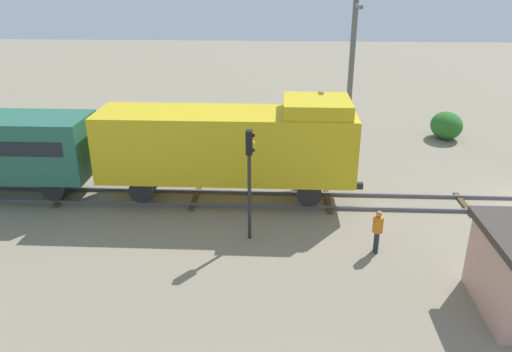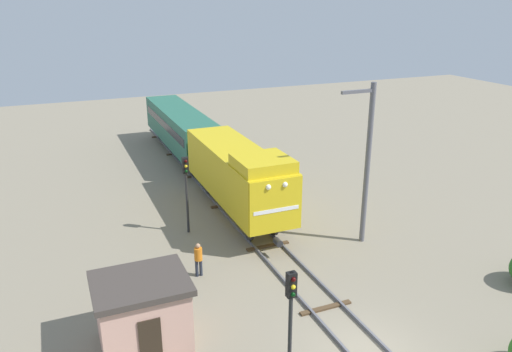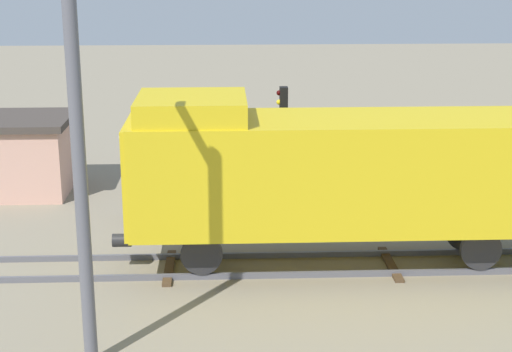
{
  "view_description": "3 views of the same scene",
  "coord_description": "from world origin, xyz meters",
  "px_view_note": "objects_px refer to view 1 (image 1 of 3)",
  "views": [
    {
      "loc": [
        -20.53,
        11.35,
        9.79
      ],
      "look_at": [
        -0.42,
        12.34,
        1.41
      ],
      "focal_mm": 35.0,
      "sensor_mm": 36.0,
      "label": 1
    },
    {
      "loc": [
        -9.69,
        -12.46,
        12.44
      ],
      "look_at": [
        1.04,
        13.2,
        2.49
      ],
      "focal_mm": 35.0,
      "sensor_mm": 36.0,
      "label": 2
    },
    {
      "loc": [
        19.89,
        10.6,
        8.27
      ],
      "look_at": [
        -0.34,
        11.48,
        2.51
      ],
      "focal_mm": 55.0,
      "sensor_mm": 36.0,
      "label": 3
    }
  ],
  "objects_px": {
    "locomotive": "(231,143)",
    "traffic_signal_mid": "(250,166)",
    "catenary_mast": "(351,80)",
    "worker_by_signal": "(378,228)"
  },
  "relations": [
    {
      "from": "locomotive",
      "to": "traffic_signal_mid",
      "type": "relative_size",
      "value": 2.63
    },
    {
      "from": "catenary_mast",
      "to": "traffic_signal_mid",
      "type": "bearing_deg",
      "value": 150.89
    },
    {
      "from": "locomotive",
      "to": "catenary_mast",
      "type": "relative_size",
      "value": 1.35
    },
    {
      "from": "locomotive",
      "to": "catenary_mast",
      "type": "xyz_separation_m",
      "value": [
        4.94,
        -5.68,
        1.77
      ]
    },
    {
      "from": "traffic_signal_mid",
      "to": "worker_by_signal",
      "type": "xyz_separation_m",
      "value": [
        -0.8,
        -4.75,
        -2.06
      ]
    },
    {
      "from": "locomotive",
      "to": "worker_by_signal",
      "type": "bearing_deg",
      "value": -125.99
    },
    {
      "from": "catenary_mast",
      "to": "worker_by_signal",
      "type": "bearing_deg",
      "value": -179.35
    },
    {
      "from": "locomotive",
      "to": "catenary_mast",
      "type": "height_order",
      "value": "catenary_mast"
    },
    {
      "from": "locomotive",
      "to": "traffic_signal_mid",
      "type": "xyz_separation_m",
      "value": [
        -3.4,
        -1.03,
        0.29
      ]
    },
    {
      "from": "worker_by_signal",
      "to": "catenary_mast",
      "type": "relative_size",
      "value": 0.2
    }
  ]
}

